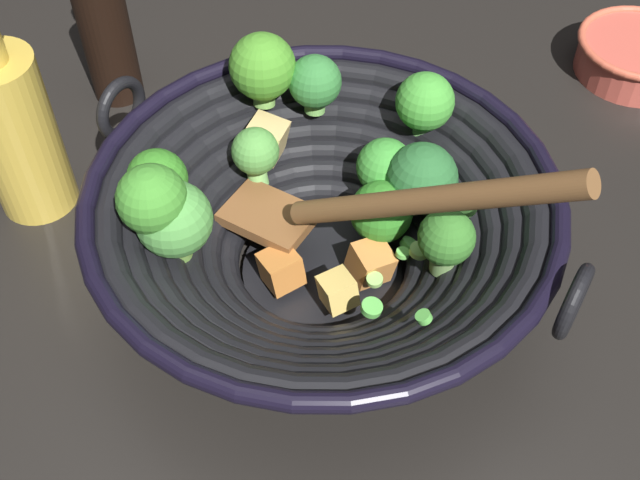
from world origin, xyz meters
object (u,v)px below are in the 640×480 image
(soy_sauce_bottle, at_px, (105,30))
(prep_bowl, at_px, (637,54))
(cooking_oil_bottle, at_px, (15,129))
(wok, at_px, (321,217))

(soy_sauce_bottle, relative_size, prep_bowl, 1.45)
(prep_bowl, bearing_deg, soy_sauce_bottle, -136.60)
(soy_sauce_bottle, distance_m, cooking_oil_bottle, 0.16)
(cooking_oil_bottle, bearing_deg, soy_sauce_bottle, 112.60)
(soy_sauce_bottle, height_order, cooking_oil_bottle, cooking_oil_bottle)
(soy_sauce_bottle, height_order, prep_bowl, soy_sauce_bottle)
(wok, relative_size, cooking_oil_bottle, 1.97)
(soy_sauce_bottle, xyz_separation_m, prep_bowl, (0.38, 0.36, -0.05))
(soy_sauce_bottle, bearing_deg, prep_bowl, 43.40)
(cooking_oil_bottle, relative_size, prep_bowl, 1.58)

